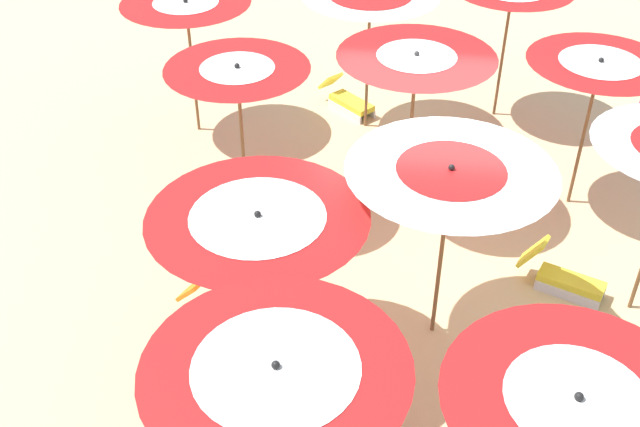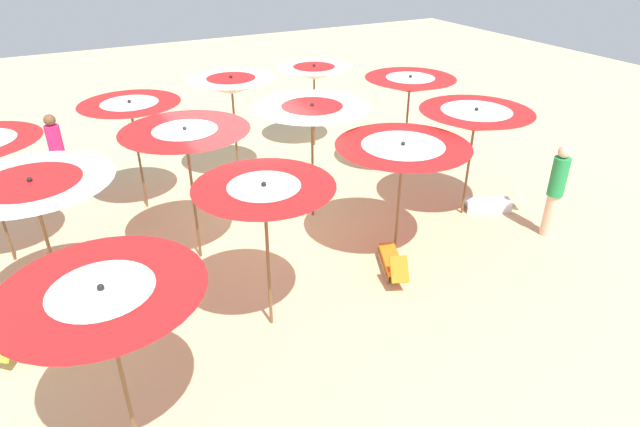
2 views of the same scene
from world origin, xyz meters
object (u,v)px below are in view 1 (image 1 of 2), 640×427
Objects in this scene: beach_umbrella_9 at (258,228)px; lounger_3 at (229,316)px; beach_umbrella_3 at (511,0)px; beach_umbrella_5 at (450,183)px; beach_umbrella_4 at (574,413)px; beach_umbrella_10 at (238,80)px; beach_umbrella_2 at (598,72)px; lounger_0 at (564,277)px; beach_ball at (465,61)px; beach_umbrella_7 at (370,4)px; beach_umbrella_8 at (277,384)px; beach_umbrella_11 at (187,12)px; beach_umbrella_6 at (416,69)px; lounger_1 at (348,100)px.

lounger_3 is at bearing -129.27° from beach_umbrella_9.
beach_umbrella_5 is (5.49, -1.01, 0.07)m from beach_umbrella_3.
beach_umbrella_4 is 6.16m from beach_umbrella_10.
beach_umbrella_5 is at bearing -33.82° from beach_umbrella_2.
beach_ball is at bearing 123.23° from lounger_0.
beach_umbrella_8 is at bearing -1.07° from beach_umbrella_7.
beach_umbrella_4 is 0.99× the size of beach_umbrella_5.
beach_umbrella_8 is at bearing 20.58° from beach_umbrella_11.
beach_ball is (-7.19, 0.51, -1.97)m from beach_umbrella_5.
beach_umbrella_4 reaches higher than lounger_0.
lounger_3 is at bearing -127.98° from beach_umbrella_4.
beach_umbrella_2 is 0.97× the size of beach_umbrella_7.
beach_umbrella_4 is at bearing 52.28° from beach_umbrella_9.
beach_umbrella_6 reaches higher than beach_umbrella_9.
beach_umbrella_8 is at bearing -43.33° from lounger_3.
beach_umbrella_9 is 5.46m from beach_umbrella_11.
beach_umbrella_10 reaches higher than beach_umbrella_8.
beach_umbrella_6 reaches higher than beach_umbrella_7.
beach_umbrella_7 is 7.59m from beach_umbrella_8.
beach_ball is (-10.08, -0.39, -1.96)m from beach_umbrella_4.
beach_umbrella_5 is (-2.90, -0.90, 0.01)m from beach_umbrella_4.
beach_umbrella_3 is at bearing 179.26° from beach_umbrella_4.
beach_umbrella_10 is 1.86× the size of lounger_3.
beach_umbrella_11 is 1.82× the size of lounger_3.
beach_ball is at bearing 122.45° from beach_umbrella_11.
beach_umbrella_9 is at bearing 22.74° from beach_umbrella_11.
lounger_3 is (5.78, -3.45, -1.88)m from beach_umbrella_3.
beach_umbrella_3 is 0.98× the size of beach_umbrella_7.
beach_umbrella_10 is (-4.98, -3.62, -0.01)m from beach_umbrella_4.
beach_umbrella_6 reaches higher than beach_umbrella_3.
beach_umbrella_7 is 5.57m from beach_umbrella_9.
beach_umbrella_5 is at bearing 52.51° from beach_umbrella_10.
beach_umbrella_3 reaches higher than lounger_3.
beach_umbrella_5 reaches higher than beach_umbrella_4.
beach_umbrella_6 reaches higher than beach_umbrella_11.
beach_umbrella_6 reaches higher than beach_ball.
beach_umbrella_6 is (2.99, -1.44, 0.14)m from beach_umbrella_3.
beach_umbrella_2 is 0.97× the size of beach_umbrella_5.
lounger_0 is (-3.83, 0.73, -1.92)m from beach_umbrella_4.
beach_umbrella_5 is 1.00× the size of beach_umbrella_7.
beach_umbrella_6 is 2.27× the size of lounger_1.
beach_umbrella_9 is (-2.07, -0.56, -0.08)m from beach_umbrella_8.
beach_umbrella_11 is (0.49, -2.81, -0.09)m from beach_umbrella_7.
beach_ball is at bearing 162.99° from beach_umbrella_9.
beach_umbrella_10 reaches higher than beach_ball.
beach_umbrella_2 is 2.03× the size of lounger_0.
beach_umbrella_5 reaches higher than beach_umbrella_8.
beach_umbrella_10 reaches higher than beach_umbrella_3.
lounger_0 is (1.16, 4.35, -1.91)m from beach_umbrella_10.
beach_umbrella_3 is at bearing 82.35° from lounger_3.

